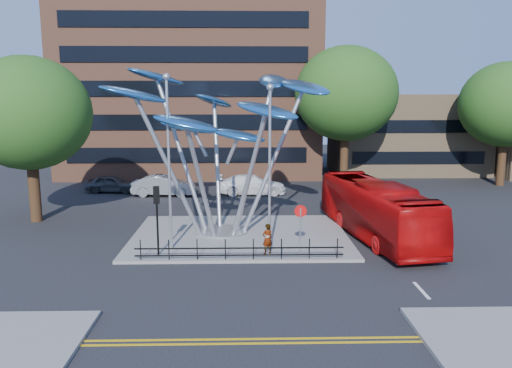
{
  "coord_description": "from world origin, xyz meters",
  "views": [
    {
      "loc": [
        -0.74,
        -21.2,
        7.87
      ],
      "look_at": [
        -0.15,
        4.0,
        3.4
      ],
      "focal_mm": 35.0,
      "sensor_mm": 36.0,
      "label": 1
    }
  ],
  "objects_px": {
    "tree_far": "(506,105)",
    "tree_right": "(346,94)",
    "parked_car_mid": "(164,186)",
    "leaf_sculpture": "(220,114)",
    "red_bus": "(376,210)",
    "no_entry_sign_island": "(300,221)",
    "street_lamp_left": "(168,147)",
    "parked_car_left": "(112,184)",
    "traffic_light_island": "(157,206)",
    "street_lamp_right": "(270,153)",
    "pedestrian": "(267,239)",
    "tree_left": "(28,114)",
    "parked_car_right": "(252,185)"
  },
  "relations": [
    {
      "from": "parked_car_mid",
      "to": "parked_car_left",
      "type": "bearing_deg",
      "value": 72.07
    },
    {
      "from": "tree_far",
      "to": "parked_car_right",
      "type": "bearing_deg",
      "value": -170.76
    },
    {
      "from": "tree_right",
      "to": "tree_far",
      "type": "bearing_deg",
      "value": 0.0
    },
    {
      "from": "tree_right",
      "to": "parked_car_right",
      "type": "bearing_deg",
      "value": -156.14
    },
    {
      "from": "tree_right",
      "to": "tree_left",
      "type": "bearing_deg",
      "value": -151.39
    },
    {
      "from": "leaf_sculpture",
      "to": "street_lamp_right",
      "type": "distance_m",
      "value": 4.83
    },
    {
      "from": "tree_far",
      "to": "tree_right",
      "type": "bearing_deg",
      "value": -180.0
    },
    {
      "from": "tree_far",
      "to": "parked_car_left",
      "type": "bearing_deg",
      "value": -175.81
    },
    {
      "from": "leaf_sculpture",
      "to": "no_entry_sign_island",
      "type": "relative_size",
      "value": 5.19
    },
    {
      "from": "tree_right",
      "to": "street_lamp_right",
      "type": "height_order",
      "value": "tree_right"
    },
    {
      "from": "street_lamp_left",
      "to": "parked_car_mid",
      "type": "xyz_separation_m",
      "value": [
        -2.67,
        14.5,
        -4.53
      ]
    },
    {
      "from": "parked_car_right",
      "to": "pedestrian",
      "type": "bearing_deg",
      "value": -179.99
    },
    {
      "from": "street_lamp_right",
      "to": "pedestrian",
      "type": "height_order",
      "value": "street_lamp_right"
    },
    {
      "from": "street_lamp_right",
      "to": "no_entry_sign_island",
      "type": "distance_m",
      "value": 3.64
    },
    {
      "from": "traffic_light_island",
      "to": "no_entry_sign_island",
      "type": "bearing_deg",
      "value": 0.13
    },
    {
      "from": "tree_right",
      "to": "parked_car_mid",
      "type": "relative_size",
      "value": 2.43
    },
    {
      "from": "tree_far",
      "to": "street_lamp_left",
      "type": "distance_m",
      "value": 32.37
    },
    {
      "from": "parked_car_mid",
      "to": "street_lamp_right",
      "type": "bearing_deg",
      "value": -152.04
    },
    {
      "from": "leaf_sculpture",
      "to": "street_lamp_right",
      "type": "relative_size",
      "value": 1.53
    },
    {
      "from": "street_lamp_right",
      "to": "parked_car_left",
      "type": "relative_size",
      "value": 1.95
    },
    {
      "from": "leaf_sculpture",
      "to": "red_bus",
      "type": "xyz_separation_m",
      "value": [
        8.67,
        -0.81,
        -5.29
      ]
    },
    {
      "from": "tree_far",
      "to": "street_lamp_left",
      "type": "bearing_deg",
      "value": -145.08
    },
    {
      "from": "street_lamp_left",
      "to": "tree_far",
      "type": "bearing_deg",
      "value": 34.92
    },
    {
      "from": "tree_left",
      "to": "leaf_sculpture",
      "type": "xyz_separation_m",
      "value": [
        11.93,
        -3.32,
        0.08
      ]
    },
    {
      "from": "tree_left",
      "to": "street_lamp_right",
      "type": "height_order",
      "value": "tree_left"
    },
    {
      "from": "tree_left",
      "to": "tree_far",
      "type": "xyz_separation_m",
      "value": [
        36.0,
        12.0,
        0.31
      ]
    },
    {
      "from": "leaf_sculpture",
      "to": "parked_car_right",
      "type": "height_order",
      "value": "leaf_sculpture"
    },
    {
      "from": "tree_left",
      "to": "street_lamp_right",
      "type": "relative_size",
      "value": 1.24
    },
    {
      "from": "street_lamp_left",
      "to": "pedestrian",
      "type": "distance_m",
      "value": 6.67
    },
    {
      "from": "traffic_light_island",
      "to": "pedestrian",
      "type": "distance_m",
      "value": 5.64
    },
    {
      "from": "street_lamp_right",
      "to": "red_bus",
      "type": "height_order",
      "value": "street_lamp_right"
    },
    {
      "from": "tree_far",
      "to": "parked_car_mid",
      "type": "xyz_separation_m",
      "value": [
        -29.17,
        -4.0,
        -6.28
      ]
    },
    {
      "from": "leaf_sculpture",
      "to": "no_entry_sign_island",
      "type": "distance_m",
      "value": 7.71
    },
    {
      "from": "no_entry_sign_island",
      "to": "parked_car_left",
      "type": "xyz_separation_m",
      "value": [
        -13.67,
        17.02,
        -1.09
      ]
    },
    {
      "from": "red_bus",
      "to": "parked_car_mid",
      "type": "bearing_deg",
      "value": 129.36
    },
    {
      "from": "tree_far",
      "to": "parked_car_mid",
      "type": "distance_m",
      "value": 30.1
    },
    {
      "from": "leaf_sculpture",
      "to": "pedestrian",
      "type": "bearing_deg",
      "value": -59.71
    },
    {
      "from": "tree_right",
      "to": "street_lamp_right",
      "type": "xyz_separation_m",
      "value": [
        -7.5,
        -19.0,
        -2.94
      ]
    },
    {
      "from": "street_lamp_right",
      "to": "red_bus",
      "type": "xyz_separation_m",
      "value": [
        6.1,
        2.87,
        -3.51
      ]
    },
    {
      "from": "street_lamp_left",
      "to": "parked_car_left",
      "type": "distance_m",
      "value": 18.16
    },
    {
      "from": "red_bus",
      "to": "pedestrian",
      "type": "height_order",
      "value": "red_bus"
    },
    {
      "from": "red_bus",
      "to": "parked_car_left",
      "type": "bearing_deg",
      "value": 133.95
    },
    {
      "from": "leaf_sculpture",
      "to": "traffic_light_island",
      "type": "relative_size",
      "value": 3.71
    },
    {
      "from": "parked_car_left",
      "to": "parked_car_mid",
      "type": "height_order",
      "value": "parked_car_mid"
    },
    {
      "from": "no_entry_sign_island",
      "to": "parked_car_left",
      "type": "distance_m",
      "value": 21.85
    },
    {
      "from": "leaf_sculpture",
      "to": "parked_car_right",
      "type": "bearing_deg",
      "value": 80.65
    },
    {
      "from": "parked_car_mid",
      "to": "leaf_sculpture",
      "type": "bearing_deg",
      "value": -154.87
    },
    {
      "from": "tree_left",
      "to": "no_entry_sign_island",
      "type": "height_order",
      "value": "tree_left"
    },
    {
      "from": "tree_left",
      "to": "no_entry_sign_island",
      "type": "relative_size",
      "value": 4.21
    },
    {
      "from": "tree_left",
      "to": "pedestrian",
      "type": "relative_size",
      "value": 6.75
    }
  ]
}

